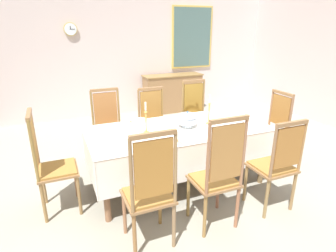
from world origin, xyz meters
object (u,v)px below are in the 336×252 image
(sideboard, at_px, (173,93))
(candlestick_west, at_px, (146,121))
(chair_south_b, at_px, (218,173))
(chair_south_a, at_px, (150,189))
(dining_table, at_px, (179,134))
(spoon_primary, at_px, (131,122))
(mounted_clock, at_px, (70,29))
(chair_head_west, at_px, (50,162))
(chair_south_c, at_px, (276,163))
(framed_painting, at_px, (192,38))
(chair_north_b, at_px, (154,122))
(bowl_near_left, at_px, (141,120))
(chair_head_east, at_px, (272,127))
(chair_north_a, at_px, (108,127))
(chair_north_c, at_px, (196,115))
(candlestick_east, at_px, (209,112))
(soup_tureen, at_px, (187,119))
(spoon_secondary, at_px, (178,141))
(bowl_near_right, at_px, (188,139))

(sideboard, bearing_deg, candlestick_west, 61.22)
(chair_south_b, bearing_deg, chair_south_a, 179.85)
(dining_table, relative_size, spoon_primary, 12.67)
(chair_south_b, height_order, mounted_clock, mounted_clock)
(chair_head_west, relative_size, candlestick_west, 3.10)
(chair_south_c, distance_m, candlestick_west, 1.55)
(spoon_primary, relative_size, framed_painting, 0.12)
(candlestick_west, bearing_deg, chair_north_b, 65.17)
(chair_south_a, bearing_deg, bowl_near_left, 75.69)
(chair_head_east, bearing_deg, framed_painting, -6.74)
(chair_north_a, xyz_separation_m, chair_south_c, (1.47, -1.85, -0.01))
(chair_north_c, bearing_deg, chair_north_a, 0.05)
(chair_south_b, distance_m, candlestick_east, 1.08)
(soup_tureen, relative_size, candlestick_east, 0.66)
(chair_head_west, height_order, bowl_near_left, chair_head_west)
(dining_table, xyz_separation_m, soup_tureen, (0.12, -0.00, 0.18))
(candlestick_west, bearing_deg, framed_painting, 55.28)
(soup_tureen, bearing_deg, sideboard, 69.44)
(dining_table, relative_size, chair_south_a, 1.87)
(chair_north_c, relative_size, chair_head_east, 1.05)
(chair_south_a, xyz_separation_m, chair_north_a, (0.00, 1.86, -0.02))
(chair_south_c, relative_size, spoon_secondary, 6.19)
(dining_table, bearing_deg, framed_painting, 60.47)
(chair_south_c, relative_size, mounted_clock, 4.07)
(chair_north_c, distance_m, spoon_primary, 1.35)
(spoon_secondary, bearing_deg, dining_table, 58.74)
(chair_north_b, xyz_separation_m, candlestick_east, (0.43, -0.93, 0.37))
(bowl_near_right, relative_size, spoon_secondary, 0.92)
(spoon_primary, xyz_separation_m, framed_painting, (2.43, 2.97, 0.95))
(sideboard, bearing_deg, chair_head_west, 48.06)
(chair_north_c, xyz_separation_m, mounted_clock, (-1.66, 2.48, 1.34))
(chair_north_a, xyz_separation_m, framed_painting, (2.65, 2.49, 1.15))
(candlestick_west, distance_m, framed_painting, 4.23)
(dining_table, xyz_separation_m, spoon_secondary, (-0.19, -0.38, 0.08))
(chair_south_b, xyz_separation_m, chair_head_east, (1.53, 0.93, -0.04))
(chair_north_a, relative_size, chair_south_c, 1.04)
(chair_south_c, bearing_deg, chair_north_b, 112.32)
(dining_table, distance_m, chair_north_b, 0.93)
(spoon_primary, bearing_deg, chair_south_a, -103.75)
(chair_south_b, relative_size, chair_north_c, 1.06)
(chair_north_c, height_order, framed_painting, framed_painting)
(chair_south_b, xyz_separation_m, bowl_near_left, (-0.37, 1.35, 0.18))
(bowl_near_left, relative_size, mounted_clock, 0.66)
(chair_north_c, bearing_deg, bowl_near_left, 24.38)
(chair_south_c, relative_size, soup_tureen, 4.25)
(candlestick_east, bearing_deg, bowl_near_left, 152.45)
(candlestick_east, bearing_deg, framed_painting, 66.24)
(dining_table, xyz_separation_m, chair_north_a, (-0.71, 0.93, -0.11))
(chair_south_b, distance_m, spoon_primary, 1.47)
(spoon_secondary, height_order, sideboard, sideboard)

